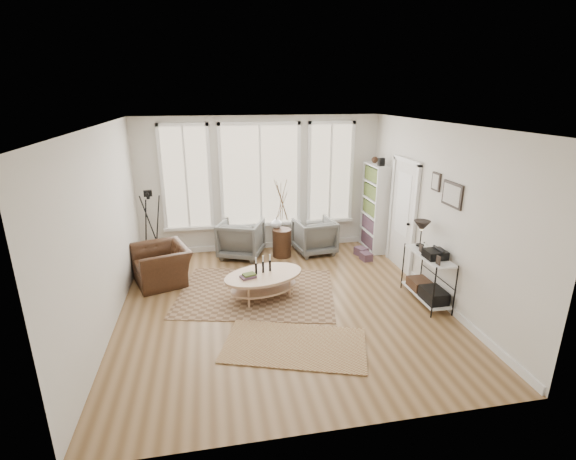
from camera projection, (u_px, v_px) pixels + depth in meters
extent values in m
plane|color=olive|center=(283.00, 305.00, 6.89)|extent=(5.50, 5.50, 0.00)
plane|color=white|center=(282.00, 125.00, 5.98)|extent=(5.50, 5.50, 0.00)
cube|color=silver|center=(260.00, 185.00, 9.00)|extent=(5.20, 0.04, 2.90)
cube|color=silver|center=(334.00, 307.00, 3.87)|extent=(5.20, 0.04, 2.90)
cube|color=silver|center=(104.00, 231.00, 5.97)|extent=(0.04, 5.50, 2.90)
cube|color=silver|center=(437.00, 213.00, 6.89)|extent=(0.04, 5.50, 2.90)
cube|color=white|center=(262.00, 245.00, 9.43)|extent=(5.10, 0.04, 0.12)
cube|color=white|center=(427.00, 289.00, 7.33)|extent=(0.03, 5.40, 0.12)
cube|color=beige|center=(260.00, 176.00, 8.92)|extent=(1.60, 0.03, 2.10)
cube|color=beige|center=(186.00, 178.00, 8.64)|extent=(0.90, 0.03, 2.10)
cube|color=beige|center=(330.00, 173.00, 9.19)|extent=(0.90, 0.03, 2.10)
cube|color=white|center=(260.00, 176.00, 8.90)|extent=(1.74, 0.06, 2.24)
cube|color=white|center=(186.00, 178.00, 8.62)|extent=(1.04, 0.06, 2.24)
cube|color=white|center=(330.00, 173.00, 9.17)|extent=(1.04, 0.06, 2.24)
cube|color=white|center=(262.00, 224.00, 9.22)|extent=(4.10, 0.12, 0.06)
cube|color=silver|center=(403.00, 217.00, 8.09)|extent=(0.04, 0.88, 2.10)
cube|color=white|center=(403.00, 204.00, 8.00)|extent=(0.01, 0.55, 1.20)
cube|color=white|center=(414.00, 224.00, 7.63)|extent=(0.06, 0.08, 2.18)
cube|color=white|center=(392.00, 210.00, 8.54)|extent=(0.06, 0.08, 2.18)
cube|color=white|center=(407.00, 160.00, 7.74)|extent=(0.06, 1.06, 0.08)
sphere|color=black|center=(408.00, 224.00, 7.79)|extent=(0.06, 0.06, 0.06)
cube|color=white|center=(382.00, 213.00, 8.71)|extent=(0.30, 0.03, 1.90)
cube|color=white|center=(368.00, 203.00, 9.48)|extent=(0.30, 0.03, 1.90)
cube|color=white|center=(381.00, 207.00, 9.12)|extent=(0.02, 0.85, 1.90)
cube|color=white|center=(374.00, 208.00, 9.10)|extent=(0.30, 0.81, 1.90)
cube|color=brown|center=(374.00, 208.00, 9.10)|extent=(0.24, 0.75, 1.76)
cube|color=black|center=(381.00, 162.00, 8.59)|extent=(0.12, 0.10, 0.16)
sphere|color=#3B2213|center=(375.00, 160.00, 8.92)|extent=(0.14, 0.14, 0.14)
cube|color=white|center=(425.00, 294.00, 6.99)|extent=(0.37, 1.07, 0.03)
cube|color=white|center=(430.00, 256.00, 6.77)|extent=(0.37, 1.07, 0.02)
cylinder|color=black|center=(434.00, 293.00, 6.37)|extent=(0.02, 0.02, 0.85)
cylinder|color=black|center=(455.00, 291.00, 6.43)|extent=(0.02, 0.02, 0.85)
cylinder|color=black|center=(403.00, 266.00, 7.36)|extent=(0.02, 0.02, 0.85)
cylinder|color=black|center=(422.00, 265.00, 7.42)|extent=(0.02, 0.02, 0.85)
cylinder|color=black|center=(420.00, 245.00, 7.08)|extent=(0.14, 0.14, 0.02)
cylinder|color=black|center=(421.00, 237.00, 7.04)|extent=(0.02, 0.02, 0.30)
cone|color=black|center=(422.00, 226.00, 6.97)|extent=(0.28, 0.28, 0.18)
cube|color=black|center=(435.00, 254.00, 6.60)|extent=(0.32, 0.30, 0.13)
cube|color=black|center=(434.00, 295.00, 6.72)|extent=(0.32, 0.45, 0.20)
cube|color=#3B2213|center=(420.00, 284.00, 7.17)|extent=(0.32, 0.40, 0.16)
cube|color=black|center=(438.00, 260.00, 6.33)|extent=(0.02, 0.10, 0.14)
cube|color=black|center=(421.00, 249.00, 6.84)|extent=(0.02, 0.10, 0.12)
cube|color=black|center=(452.00, 195.00, 6.39)|extent=(0.03, 0.52, 0.38)
cube|color=silver|center=(451.00, 195.00, 6.39)|extent=(0.01, 0.44, 0.30)
cube|color=black|center=(436.00, 182.00, 6.83)|extent=(0.03, 0.24, 0.30)
cube|color=silver|center=(435.00, 182.00, 6.82)|extent=(0.01, 0.18, 0.24)
cube|color=brown|center=(257.00, 292.00, 7.31)|extent=(3.04, 2.54, 0.01)
cube|color=brown|center=(295.00, 345.00, 5.78)|extent=(2.19, 1.64, 0.01)
ellipsoid|color=tan|center=(264.00, 287.00, 7.09)|extent=(1.36, 1.09, 0.03)
ellipsoid|color=tan|center=(264.00, 275.00, 7.02)|extent=(1.59, 1.28, 0.04)
cylinder|color=tan|center=(243.00, 294.00, 6.82)|extent=(0.04, 0.04, 0.39)
cylinder|color=tan|center=(288.00, 291.00, 6.95)|extent=(0.04, 0.04, 0.39)
cylinder|color=tan|center=(240.00, 283.00, 7.23)|extent=(0.04, 0.04, 0.39)
cylinder|color=tan|center=(284.00, 280.00, 7.36)|extent=(0.04, 0.04, 0.39)
cylinder|color=black|center=(255.00, 268.00, 7.01)|extent=(0.04, 0.04, 0.20)
cylinder|color=black|center=(263.00, 267.00, 7.04)|extent=(0.04, 0.04, 0.20)
cylinder|color=black|center=(271.00, 267.00, 7.06)|extent=(0.04, 0.04, 0.20)
cube|color=#214325|center=(249.00, 276.00, 6.87)|extent=(0.24, 0.17, 0.07)
imported|color=#5F605B|center=(241.00, 239.00, 8.82)|extent=(1.11, 1.12, 0.79)
imported|color=#5F605B|center=(314.00, 236.00, 9.04)|extent=(0.91, 0.93, 0.75)
cylinder|color=#3B2213|center=(282.00, 243.00, 8.87)|extent=(0.40, 0.40, 0.60)
imported|color=silver|center=(276.00, 222.00, 8.86)|extent=(0.24, 0.24, 0.24)
imported|color=#3B2213|center=(162.00, 265.00, 7.64)|extent=(1.28, 1.20, 0.68)
cylinder|color=black|center=(148.00, 197.00, 7.98)|extent=(0.07, 0.07, 0.07)
cube|color=black|center=(148.00, 193.00, 7.95)|extent=(0.17, 0.13, 0.11)
cylinder|color=black|center=(147.00, 194.00, 7.87)|extent=(0.07, 0.09, 0.07)
cube|color=brown|center=(361.00, 251.00, 8.98)|extent=(0.29, 0.32, 0.17)
cube|color=brown|center=(366.00, 256.00, 8.71)|extent=(0.23, 0.28, 0.16)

